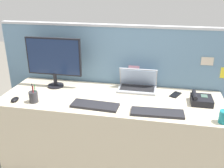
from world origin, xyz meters
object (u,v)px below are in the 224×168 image
Objects in this scene: cell_phone_black_slab at (175,95)px; keyboard_spare at (95,105)px; desk_phone at (201,100)px; desktop_monitor at (54,59)px; keyboard_main at (157,113)px; pen_cup at (33,97)px; computer_mouse_right_hand at (15,99)px; laptop at (138,84)px.

keyboard_spare is at bearing -125.91° from cell_phone_black_slab.
desk_phone reaches higher than keyboard_spare.
desktop_monitor is at bearing 147.48° from keyboard_spare.
desktop_monitor is 1.17m from keyboard_main.
pen_cup is at bearing 176.90° from keyboard_main.
desk_phone reaches higher than computer_mouse_right_hand.
computer_mouse_right_hand is 0.19m from pen_cup.
desk_phone is 0.95m from keyboard_spare.
keyboard_main is 0.44m from cell_phone_black_slab.
cell_phone_black_slab is at bearing 32.15° from keyboard_spare.
desktop_monitor is 3.95× the size of cell_phone_black_slab.
laptop reaches higher than cell_phone_black_slab.
pen_cup reaches higher than desk_phone.
cell_phone_black_slab is at bearing 147.99° from desk_phone.
laptop is 1.01m from pen_cup.
desktop_monitor is 0.55m from computer_mouse_right_hand.
keyboard_spare is 4.14× the size of computer_mouse_right_hand.
desk_phone is at bearing 18.63° from keyboard_spare.
desk_phone is at bearing 10.46° from pen_cup.
desktop_monitor is 0.70m from keyboard_spare.
desk_phone is (1.43, -0.12, -0.26)m from desktop_monitor.
computer_mouse_right_hand is (-0.23, -0.41, -0.28)m from desktop_monitor.
keyboard_spare is at bearing 174.13° from keyboard_main.
desktop_monitor reaches higher than computer_mouse_right_hand.
pen_cup is at bearing -136.85° from cell_phone_black_slab.
computer_mouse_right_hand is 0.69× the size of cell_phone_black_slab.
cell_phone_black_slab is at bearing 17.88° from pen_cup.
computer_mouse_right_hand is (-1.28, -0.01, 0.01)m from keyboard_main.
computer_mouse_right_hand is at bearing -138.50° from cell_phone_black_slab.
pen_cup is (-0.89, -0.48, -0.00)m from laptop.
cell_phone_black_slab is at bearing 0.48° from desktop_monitor.
keyboard_spare is 2.88× the size of cell_phone_black_slab.
keyboard_main is at bearing -20.89° from desktop_monitor.
keyboard_spare is (-0.32, -0.46, -0.04)m from laptop.
desk_phone is at bearing -19.36° from laptop.
desktop_monitor reaches higher than keyboard_spare.
laptop reaches higher than keyboard_main.
computer_mouse_right_hand is (-1.66, -0.29, -0.02)m from desk_phone.
desktop_monitor is 1.37× the size of keyboard_spare.
computer_mouse_right_hand is at bearing -175.82° from pen_cup.
computer_mouse_right_hand is (-1.07, -0.49, -0.04)m from laptop.
keyboard_main is 0.54m from keyboard_spare.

